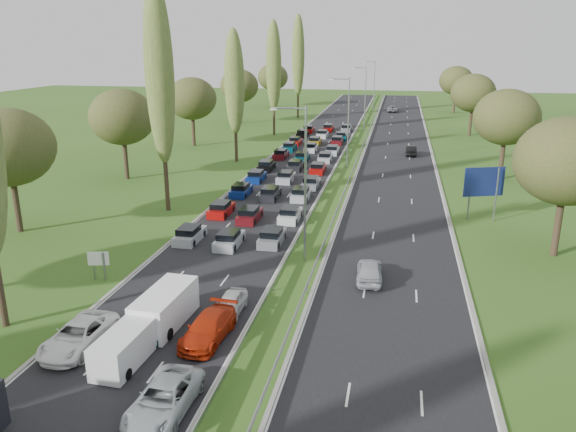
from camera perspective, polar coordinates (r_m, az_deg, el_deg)
The scene contains 21 objects.
ground at distance 79.58m, azimuth 6.14°, elevation 5.24°, with size 260.00×260.00×0.00m, color #2F541A.
near_carriageway at distance 82.84m, azimuth 1.62°, elevation 5.80°, with size 10.50×215.00×0.04m, color black.
far_carriageway at distance 81.75m, azimuth 11.03°, elevation 5.34°, with size 10.50×215.00×0.04m, color black.
central_reservation at distance 81.91m, azimuth 6.31°, elevation 5.97°, with size 2.36×215.00×0.32m.
lamp_columns at distance 76.59m, azimuth 6.14°, elevation 9.33°, with size 0.18×140.18×12.00m.
poplar_row at distance 69.67m, azimuth -8.09°, elevation 13.76°, with size 2.80×127.80×22.44m.
woodland_left at distance 69.30m, azimuth -17.78°, elevation 9.19°, with size 8.00×166.00×11.10m.
woodland_right at distance 66.10m, azimuth 22.50°, elevation 8.36°, with size 8.00×153.00×11.10m.
traffic_queue_fill at distance 78.06m, azimuth 1.04°, elevation 5.43°, with size 9.12×69.47×0.80m.
near_car_2 at distance 34.02m, azimuth -20.52°, elevation -11.30°, with size 2.49×5.40×1.50m, color white.
near_car_7 at distance 34.56m, azimuth -13.17°, elevation -10.27°, with size 1.90×4.68×1.36m, color #044744.
near_car_10 at distance 27.68m, azimuth -12.50°, elevation -17.68°, with size 2.38×5.17×1.44m, color #A6ADAF.
near_car_11 at distance 33.06m, azimuth -8.10°, elevation -11.20°, with size 2.06×5.06×1.47m, color #B4260B.
near_car_12 at distance 35.93m, azimuth -5.85°, elevation -8.82°, with size 1.53×3.81×1.30m, color silver.
far_car_0 at distance 40.73m, azimuth 8.30°, elevation -5.49°, with size 1.83×4.54×1.55m, color #A6A9B0.
far_car_1 at distance 87.50m, azimuth 12.39°, elevation 6.52°, with size 1.51×4.34×1.43m, color black.
far_car_2 at distance 143.07m, azimuth 10.61°, elevation 10.67°, with size 2.53×5.49×1.53m, color gray.
white_van_front at distance 31.88m, azimuth -15.99°, elevation -12.47°, with size 1.82×4.64×1.87m.
white_van_rear at distance 35.18m, azimuth -12.22°, elevation -8.93°, with size 2.13×5.43×2.18m.
info_sign at distance 42.54m, azimuth -18.69°, elevation -4.41°, with size 1.48×0.44×2.10m.
direction_sign at distance 56.26m, azimuth 19.28°, elevation 3.07°, with size 3.80×1.45×5.20m.
Camera 1 is at (11.18, 2.41, 16.39)m, focal length 35.00 mm.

